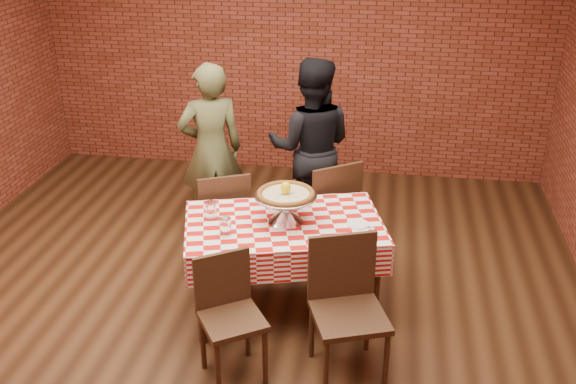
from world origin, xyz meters
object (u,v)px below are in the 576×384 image
object	(u,v)px
chair_near_left	(232,323)
diner_black	(311,147)
water_glass_left	(225,226)
water_glass_right	(211,210)
pizza	(286,195)
chair_far_right	(324,208)
condiment_caddy	(289,193)
table	(284,267)
chair_near_right	(349,314)
diner_olive	(211,150)
chair_far_left	(222,217)
pizza_stand	(286,208)

from	to	relation	value
chair_near_left	diner_black	size ratio (longest dim) A/B	0.52
water_glass_left	chair_near_left	size ratio (longest dim) A/B	0.15
water_glass_left	water_glass_right	bearing A→B (deg)	125.92
pizza	chair_far_right	xyz separation A→B (m)	(0.20, 0.82, -0.50)
pizza	condiment_caddy	world-z (taller)	pizza
water_glass_left	condiment_caddy	xyz separation A→B (m)	(0.35, 0.59, 0.01)
diner_black	water_glass_right	bearing A→B (deg)	64.75
table	chair_near_right	xyz separation A→B (m)	(0.53, -0.64, 0.09)
diner_olive	diner_black	bearing A→B (deg)	164.82
table	chair_far_left	xyz separation A→B (m)	(-0.62, 0.57, 0.08)
chair_far_left	pizza_stand	bearing A→B (deg)	113.91
table	condiment_caddy	xyz separation A→B (m)	(-0.02, 0.34, 0.46)
condiment_caddy	chair_near_left	size ratio (longest dim) A/B	0.18
water_glass_right	chair_near_right	bearing A→B (deg)	-30.04
diner_black	chair_far_right	bearing A→B (deg)	107.12
table	chair_far_right	world-z (taller)	chair_far_right
pizza	diner_black	xyz separation A→B (m)	(0.01, 1.33, -0.15)
chair_far_left	diner_black	distance (m)	1.08
water_glass_right	chair_far_left	bearing A→B (deg)	98.42
chair_near_right	diner_olive	xyz separation A→B (m)	(-1.40, 1.82, 0.34)
chair_near_right	chair_far_right	world-z (taller)	same
chair_near_left	diner_olive	bearing A→B (deg)	75.16
diner_olive	pizza	bearing A→B (deg)	100.97
pizza_stand	diner_olive	size ratio (longest dim) A/B	0.29
table	chair_far_right	distance (m)	0.87
chair_near_left	diner_black	xyz separation A→B (m)	(0.22, 2.15, 0.39)
water_glass_left	condiment_caddy	world-z (taller)	condiment_caddy
pizza_stand	pizza	distance (m)	0.11
water_glass_left	chair_far_right	size ratio (longest dim) A/B	0.14
table	pizza_stand	world-z (taller)	pizza_stand
chair_far_left	chair_far_right	bearing A→B (deg)	172.92
condiment_caddy	chair_far_left	world-z (taller)	condiment_caddy
pizza	chair_near_left	distance (m)	1.01
chair_near_left	chair_far_right	world-z (taller)	chair_far_right
pizza_stand	chair_near_right	world-z (taller)	pizza_stand
pizza	diner_olive	world-z (taller)	diner_olive
pizza_stand	chair_far_left	xyz separation A→B (m)	(-0.63, 0.55, -0.41)
water_glass_left	diner_black	xyz separation A→B (m)	(0.39, 1.60, -0.00)
pizza	chair_far_left	size ratio (longest dim) A/B	0.46
pizza_stand	condiment_caddy	bearing A→B (deg)	95.19
water_glass_right	diner_olive	size ratio (longest dim) A/B	0.08
pizza	water_glass_left	size ratio (longest dim) A/B	3.23
water_glass_right	chair_near_right	size ratio (longest dim) A/B	0.14
chair_near_right	chair_far_right	distance (m)	1.52
table	chair_far_left	distance (m)	0.85
table	water_glass_left	world-z (taller)	water_glass_left
water_glass_right	chair_near_left	xyz separation A→B (m)	(0.33, -0.78, -0.39)
chair_far_right	pizza_stand	bearing A→B (deg)	41.19
chair_far_right	diner_olive	xyz separation A→B (m)	(-1.07, 0.34, 0.34)
pizza_stand	chair_far_left	world-z (taller)	pizza_stand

